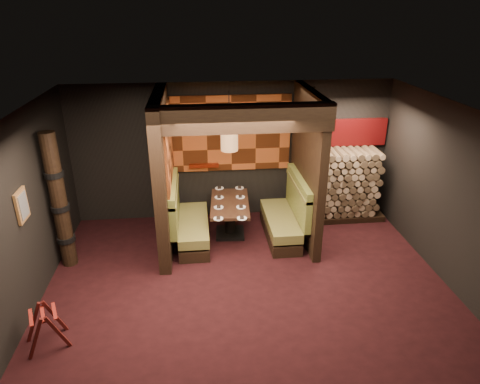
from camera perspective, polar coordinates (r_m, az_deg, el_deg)
name	(u,v)px	position (r m, az deg, el deg)	size (l,w,h in m)	color
floor	(249,290)	(7.07, 1.14, -12.94)	(6.50, 5.50, 0.02)	black
ceiling	(250,115)	(5.82, 1.37, 10.29)	(6.50, 5.50, 0.02)	black
wall_back	(233,151)	(8.86, -1.00, 5.43)	(6.50, 0.02, 2.85)	black
wall_front	(288,347)	(4.07, 6.44, -19.88)	(6.50, 0.02, 2.85)	black
wall_left	(19,221)	(6.76, -27.38, -3.49)	(0.02, 5.50, 2.85)	black
wall_right	(458,201)	(7.44, 27.02, -1.02)	(0.02, 5.50, 2.85)	black
partition_left	(163,173)	(7.81, -10.18, 2.46)	(0.20, 2.20, 2.85)	black
partition_right	(307,167)	(8.09, 8.90, 3.32)	(0.15, 2.10, 2.85)	black
header_beam	(243,119)	(6.55, 0.34, 9.76)	(2.85, 0.18, 0.44)	black
tapa_back_panel	(231,134)	(8.69, -1.16, 7.80)	(2.40, 0.06, 1.55)	#AC4E21
tapa_side_panel	(169,148)	(7.82, -9.45, 5.86)	(0.04, 1.85, 1.45)	#AC4E21
lacquer_shelf	(204,165)	(8.81, -4.82, 3.55)	(0.60, 0.12, 0.07)	#571205
booth_bench_left	(188,223)	(8.21, -6.96, -4.09)	(0.68, 1.60, 1.14)	black
booth_bench_right	(286,218)	(8.38, 6.10, -3.46)	(0.68, 1.60, 1.14)	black
dining_table	(230,213)	(8.36, -1.36, -2.84)	(0.82, 1.39, 0.71)	black
place_settings	(230,202)	(8.25, -1.37, -1.32)	(0.70, 1.58, 0.03)	white
pendant_lamp	(229,138)	(7.74, -1.43, 7.18)	(0.31, 0.31, 1.07)	olive
framed_picture	(22,206)	(6.75, -27.07, -1.62)	(0.05, 0.36, 0.46)	olive
luggage_rack	(45,326)	(6.49, -24.52, -15.91)	(0.67, 0.57, 0.61)	#44100D
totem_column	(59,203)	(7.73, -22.95, -1.32)	(0.31, 0.31, 2.40)	black
firewood_stack	(343,185)	(9.20, 13.59, 0.96)	(1.73, 0.70, 1.50)	black
mosaic_header	(343,133)	(9.16, 13.55, 7.71)	(1.83, 0.10, 0.56)	maroon
bay_front_post	(308,162)	(8.35, 9.06, 3.96)	(0.08, 0.08, 2.85)	black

